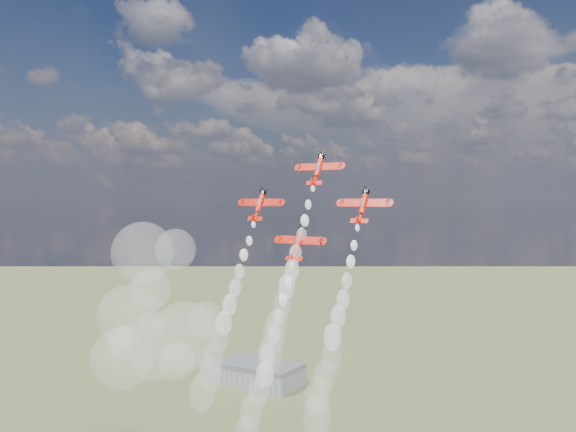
{
  "coord_description": "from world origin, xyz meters",
  "views": [
    {
      "loc": [
        86.73,
        -118.58,
        111.73
      ],
      "look_at": [
        6.23,
        10.64,
        107.33
      ],
      "focal_mm": 38.0,
      "sensor_mm": 36.0,
      "label": 1
    }
  ],
  "objects_px": {
    "plane_slot": "(298,243)",
    "plane_lead": "(318,169)",
    "plane_left": "(259,205)",
    "hangar": "(259,373)",
    "plane_right": "(363,205)"
  },
  "relations": [
    {
      "from": "plane_lead",
      "to": "plane_right",
      "type": "bearing_deg",
      "value": -18.2
    },
    {
      "from": "hangar",
      "to": "plane_lead",
      "type": "distance_m",
      "value": 239.36
    },
    {
      "from": "hangar",
      "to": "plane_slot",
      "type": "bearing_deg",
      "value": -52.81
    },
    {
      "from": "hangar",
      "to": "plane_lead",
      "type": "bearing_deg",
      "value": -51.24
    },
    {
      "from": "plane_slot",
      "to": "hangar",
      "type": "bearing_deg",
      "value": 127.19
    },
    {
      "from": "hangar",
      "to": "plane_left",
      "type": "bearing_deg",
      "value": -55.23
    },
    {
      "from": "plane_lead",
      "to": "plane_right",
      "type": "height_order",
      "value": "plane_lead"
    },
    {
      "from": "plane_left",
      "to": "plane_lead",
      "type": "bearing_deg",
      "value": 18.2
    },
    {
      "from": "plane_slot",
      "to": "plane_lead",
      "type": "bearing_deg",
      "value": 90.0
    },
    {
      "from": "hangar",
      "to": "plane_right",
      "type": "distance_m",
      "value": 247.02
    },
    {
      "from": "plane_lead",
      "to": "plane_slot",
      "type": "height_order",
      "value": "plane_lead"
    },
    {
      "from": "plane_lead",
      "to": "plane_left",
      "type": "height_order",
      "value": "plane_lead"
    },
    {
      "from": "plane_left",
      "to": "plane_slot",
      "type": "xyz_separation_m",
      "value": [
        14.59,
        -4.8,
        -9.01
      ]
    },
    {
      "from": "hangar",
      "to": "plane_right",
      "type": "xyz_separation_m",
      "value": [
        146.82,
        -169.48,
        103.62
      ]
    },
    {
      "from": "plane_left",
      "to": "plane_slot",
      "type": "bearing_deg",
      "value": -18.2
    }
  ]
}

